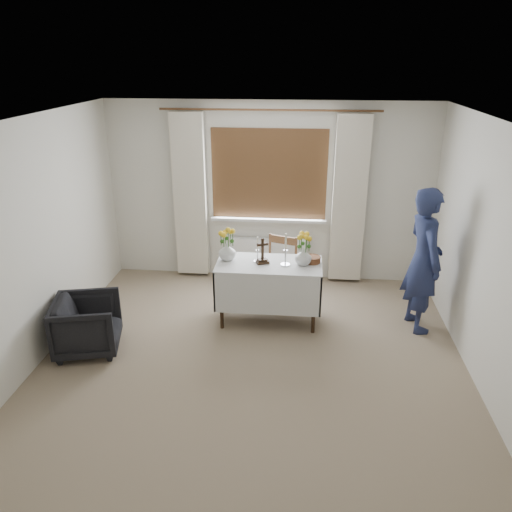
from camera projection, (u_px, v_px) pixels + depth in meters
The scene contains 12 objects.
ground at pixel (250, 375), 5.11m from camera, with size 5.00×5.00×0.00m, color gray.
altar_table at pixel (269, 292), 6.02m from camera, with size 1.24×0.64×0.76m, color silver.
wooden_chair at pixel (277, 273), 6.36m from camera, with size 0.42×0.42×0.91m, color brown, non-canonical shape.
armchair at pixel (87, 325), 5.43m from camera, with size 0.66×0.68×0.62m, color black.
person at pixel (423, 260), 5.71m from camera, with size 0.63×0.41×1.71m, color navy.
radiator at pixel (268, 258), 7.23m from camera, with size 1.10×0.10×0.60m, color white.
wooden_cross at pixel (262, 251), 5.82m from camera, with size 0.15×0.10×0.31m, color black, non-canonical shape.
candlestick_left at pixel (257, 249), 5.86m from camera, with size 0.09×0.09×0.31m, color silver, non-canonical shape.
candlestick_right at pixel (286, 250), 5.75m from camera, with size 0.11×0.11×0.39m, color silver, non-canonical shape.
flower_vase_left at pixel (227, 251), 5.93m from camera, with size 0.21×0.21×0.22m, color silver.
flower_vase_right at pixel (303, 256), 5.80m from camera, with size 0.20×0.20×0.21m, color silver.
wicker_basket at pixel (312, 259), 5.89m from camera, with size 0.20×0.20×0.07m, color brown.
Camera 1 is at (0.48, -4.25, 3.05)m, focal length 35.00 mm.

